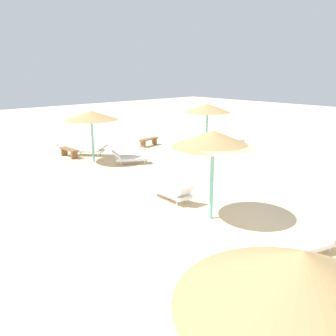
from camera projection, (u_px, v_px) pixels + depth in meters
ground_plane at (231, 222)px, 11.38m from camera, size 80.00×80.00×0.00m
parasol_0 at (91, 115)px, 18.29m from camera, size 2.77×2.77×2.71m
parasol_2 at (300, 281)px, 3.70m from camera, size 2.71×2.71×2.94m
parasol_3 at (213, 139)px, 10.99m from camera, size 2.58×2.58×2.93m
parasol_4 at (207, 108)px, 21.02m from camera, size 2.77×2.77×2.81m
lounger_0 at (91, 150)px, 20.21m from camera, size 1.76×1.85×0.63m
lounger_1 at (312, 243)px, 9.36m from camera, size 1.99×1.14×0.73m
lounger_3 at (173, 192)px, 13.18m from camera, size 0.74×1.88×0.80m
lounger_4 at (235, 144)px, 21.92m from camera, size 1.62×1.91×0.72m
lounger_5 at (130, 158)px, 18.37m from camera, size 1.94×1.52×0.74m
bench_0 at (149, 141)px, 22.80m from camera, size 1.54×0.64×0.49m
bench_1 at (69, 151)px, 19.83m from camera, size 0.45×1.51×0.49m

